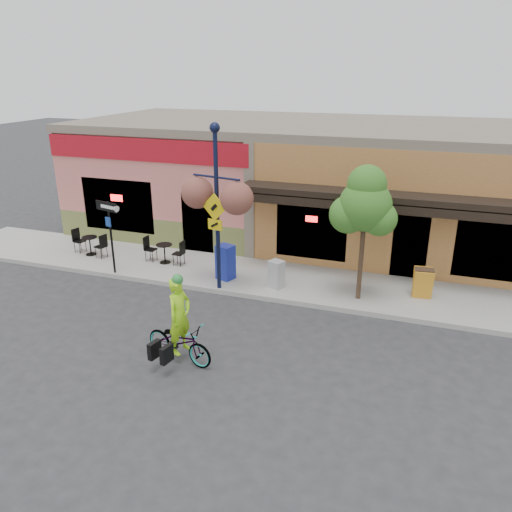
# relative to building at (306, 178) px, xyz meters

# --- Properties ---
(ground) EXTENTS (90.00, 90.00, 0.00)m
(ground) POSITION_rel_building_xyz_m (0.00, -7.50, -2.25)
(ground) COLOR #2D2D30
(ground) RESTS_ON ground
(sidewalk) EXTENTS (24.00, 3.00, 0.15)m
(sidewalk) POSITION_rel_building_xyz_m (0.00, -5.50, -2.17)
(sidewalk) COLOR #9E9B93
(sidewalk) RESTS_ON ground
(curb) EXTENTS (24.00, 0.12, 0.15)m
(curb) POSITION_rel_building_xyz_m (0.00, -6.95, -2.17)
(curb) COLOR #A8A59E
(curb) RESTS_ON ground
(building) EXTENTS (18.20, 8.20, 4.50)m
(building) POSITION_rel_building_xyz_m (0.00, 0.00, 0.00)
(building) COLOR #D06F67
(building) RESTS_ON ground
(bicycle) EXTENTS (1.93, 1.02, 0.96)m
(bicycle) POSITION_rel_building_xyz_m (-0.42, -10.66, -1.77)
(bicycle) COLOR maroon
(bicycle) RESTS_ON ground
(cyclist_rider) EXTENTS (0.58, 0.76, 1.85)m
(cyclist_rider) POSITION_rel_building_xyz_m (-0.37, -10.66, -1.32)
(cyclist_rider) COLOR #A1F119
(cyclist_rider) RESTS_ON ground
(lamp_post) EXTENTS (1.68, 0.94, 4.97)m
(lamp_post) POSITION_rel_building_xyz_m (-1.01, -6.85, 0.39)
(lamp_post) COLOR #111736
(lamp_post) RESTS_ON sidewalk
(one_way_sign) EXTENTS (0.95, 0.42, 2.41)m
(one_way_sign) POSITION_rel_building_xyz_m (-4.75, -6.85, -0.89)
(one_way_sign) COLOR black
(one_way_sign) RESTS_ON sidewalk
(cafe_set_left) EXTENTS (1.59, 1.03, 0.88)m
(cafe_set_left) POSITION_rel_building_xyz_m (-6.53, -5.69, -1.66)
(cafe_set_left) COLOR black
(cafe_set_left) RESTS_ON sidewalk
(cafe_set_right) EXTENTS (1.50, 0.80, 0.88)m
(cafe_set_right) POSITION_rel_building_xyz_m (-3.60, -5.53, -1.66)
(cafe_set_right) COLOR black
(cafe_set_right) RESTS_ON sidewalk
(newspaper_box_blue) EXTENTS (0.62, 0.59, 1.12)m
(newspaper_box_blue) POSITION_rel_building_xyz_m (-1.10, -6.11, -1.54)
(newspaper_box_blue) COLOR #1A2AA1
(newspaper_box_blue) RESTS_ON sidewalk
(newspaper_box_grey) EXTENTS (0.52, 0.50, 0.87)m
(newspaper_box_grey) POSITION_rel_building_xyz_m (0.64, -6.26, -1.66)
(newspaper_box_grey) COLOR #ACACAC
(newspaper_box_grey) RESTS_ON sidewalk
(street_tree) EXTENTS (1.97, 1.97, 3.98)m
(street_tree) POSITION_rel_building_xyz_m (3.14, -6.21, -0.11)
(street_tree) COLOR #3D7A26
(street_tree) RESTS_ON sidewalk
(sandwich_board) EXTENTS (0.58, 0.45, 0.90)m
(sandwich_board) POSITION_rel_building_xyz_m (4.92, -5.72, -1.65)
(sandwich_board) COLOR orange
(sandwich_board) RESTS_ON sidewalk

